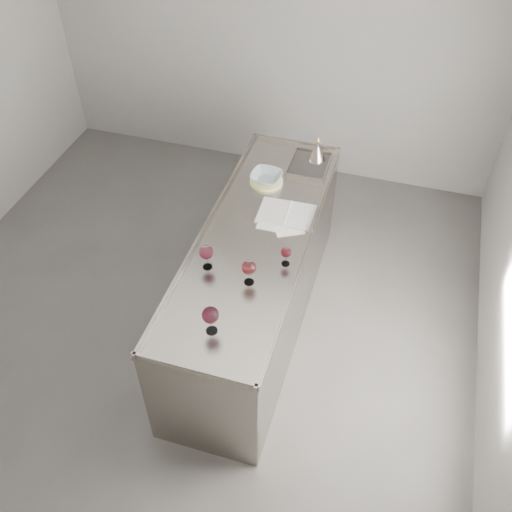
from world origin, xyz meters
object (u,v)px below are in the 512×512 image
(wine_glass_small, at_px, (286,253))
(wine_glass_left, at_px, (206,253))
(notebook, at_px, (287,214))
(wine_glass_right, at_px, (249,268))
(wine_glass_middle, at_px, (210,316))
(ceramic_bowl, at_px, (266,177))
(wine_funnel, at_px, (317,153))
(counter, at_px, (256,280))

(wine_glass_small, bearing_deg, wine_glass_left, -160.00)
(wine_glass_left, distance_m, notebook, 0.78)
(wine_glass_right, relative_size, wine_glass_small, 1.29)
(wine_glass_right, bearing_deg, wine_glass_middle, -102.11)
(wine_glass_middle, distance_m, wine_glass_right, 0.45)
(ceramic_bowl, bearing_deg, wine_glass_right, -79.92)
(wine_funnel, bearing_deg, wine_glass_right, -94.80)
(counter, xyz_separation_m, wine_glass_middle, (-0.00, -0.89, 0.61))
(ceramic_bowl, height_order, wine_funnel, wine_funnel)
(wine_glass_small, xyz_separation_m, notebook, (-0.12, 0.49, -0.10))
(ceramic_bowl, bearing_deg, wine_glass_small, -65.74)
(counter, xyz_separation_m, wine_glass_right, (0.09, -0.45, 0.60))
(wine_glass_middle, relative_size, ceramic_bowl, 0.84)
(wine_glass_left, distance_m, wine_funnel, 1.48)
(wine_glass_middle, xyz_separation_m, wine_glass_right, (0.10, 0.44, -0.01))
(wine_glass_small, bearing_deg, wine_glass_middle, -112.50)
(notebook, bearing_deg, ceramic_bowl, 125.51)
(counter, relative_size, wine_glass_left, 13.05)
(ceramic_bowl, xyz_separation_m, wine_funnel, (0.31, 0.41, 0.02))
(notebook, bearing_deg, wine_glass_middle, -100.14)
(counter, bearing_deg, notebook, 60.29)
(notebook, xyz_separation_m, wine_funnel, (0.05, 0.74, 0.06))
(ceramic_bowl, bearing_deg, counter, -80.95)
(wine_glass_small, bearing_deg, wine_funnel, 92.84)
(counter, xyz_separation_m, wine_glass_left, (-0.21, -0.39, 0.60))
(wine_glass_left, xyz_separation_m, notebook, (0.37, 0.67, -0.13))
(notebook, bearing_deg, wine_glass_right, -97.57)
(wine_glass_middle, distance_m, ceramic_bowl, 1.51)
(wine_glass_left, distance_m, wine_glass_right, 0.31)
(wine_glass_small, height_order, notebook, wine_glass_small)
(counter, bearing_deg, ceramic_bowl, 99.05)
(wine_glass_middle, xyz_separation_m, ceramic_bowl, (-0.09, 1.50, -0.09))
(counter, height_order, wine_glass_left, wine_glass_left)
(wine_glass_right, bearing_deg, wine_glass_left, 170.25)
(wine_glass_right, xyz_separation_m, wine_glass_small, (0.18, 0.23, -0.03))
(wine_funnel, bearing_deg, wine_glass_small, -87.16)
(wine_funnel, bearing_deg, counter, -101.84)
(counter, relative_size, ceramic_bowl, 10.14)
(wine_glass_right, bearing_deg, counter, 101.48)
(wine_glass_right, height_order, ceramic_bowl, wine_glass_right)
(wine_glass_right, distance_m, wine_glass_small, 0.30)
(wine_glass_right, bearing_deg, notebook, 84.60)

